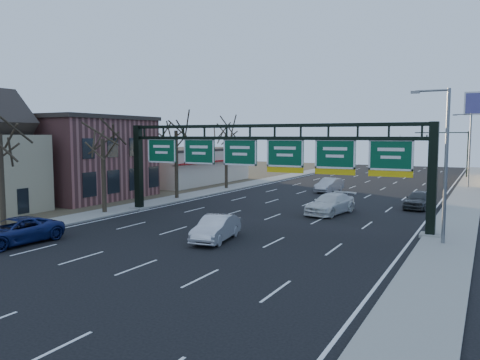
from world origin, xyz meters
The scene contains 19 objects.
ground centered at (0.00, 0.00, 0.00)m, with size 160.00×160.00×0.00m, color black.
sidewalk_left centered at (-12.80, 20.00, 0.06)m, with size 3.00×120.00×0.12m, color gray.
sidewalk_right centered at (12.80, 20.00, 0.06)m, with size 3.00×120.00×0.12m, color gray.
dirt_strip_left centered at (-25.00, 20.00, 0.03)m, with size 21.00×120.00×0.06m, color #473D2B.
lane_markings centered at (0.00, 20.00, 0.01)m, with size 21.60×120.00×0.01m, color white.
sign_gantry centered at (0.16, 8.00, 4.63)m, with size 24.60×1.20×7.20m.
brick_block centered at (-21.50, 11.00, 4.16)m, with size 10.40×12.40×8.30m.
cream_strip centered at (-21.48, 29.00, 2.36)m, with size 10.90×18.40×4.70m.
tree_gantry centered at (-12.80, 5.00, 7.11)m, with size 3.60×3.60×8.48m.
tree_mid centered at (-12.80, 15.00, 7.85)m, with size 3.60×3.60×9.24m.
tree_far centered at (-12.80, 25.00, 7.48)m, with size 3.60×3.60×8.86m.
streetlight_near centered at (12.47, 6.00, 5.08)m, with size 2.15×0.22×9.00m.
streetlight_far centered at (12.47, 40.00, 5.08)m, with size 2.15×0.22×9.00m.
traffic_signal_mast centered at (5.69, 55.00, 5.50)m, with size 10.16×0.54×7.00m.
car_blue_suv centered at (-9.50, -5.60, 0.76)m, with size 2.53×5.50×1.53m, color navy.
car_silver_sedan centered at (0.39, 0.75, 0.76)m, with size 1.61×4.62×1.52m, color silver.
car_white_wagon centered at (3.54, 13.50, 0.82)m, with size 2.30×5.66×1.64m, color white.
car_grey_far centered at (9.52, 19.77, 0.79)m, with size 1.87×4.66×1.59m, color #393C3E.
car_silver_distant centered at (-1.01, 27.77, 0.78)m, with size 1.66×4.75×1.56m, color #AAABAF.
Camera 1 is at (14.79, -23.07, 6.33)m, focal length 35.00 mm.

